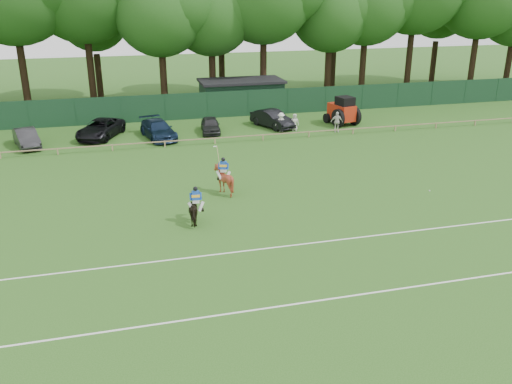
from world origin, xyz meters
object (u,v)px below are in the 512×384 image
object	(u,v)px
spectator_mid	(337,122)
hatch_grey	(210,125)
polo_ball	(430,191)
sedan_grey	(27,138)
suv_black	(100,129)
tractor	(343,111)
estate_black	(272,119)
spectator_right	(295,122)
spectator_left	(281,122)
sedan_navy	(158,130)
horse_dark	(196,210)
horse_chestnut	(224,180)
utility_shed	(241,95)

from	to	relation	value
spectator_mid	hatch_grey	bearing A→B (deg)	174.97
polo_ball	sedan_grey	bearing A→B (deg)	146.29
suv_black	tractor	xyz separation A→B (m)	(21.29, -0.90, 0.48)
estate_black	polo_ball	world-z (taller)	estate_black
spectator_right	tractor	bearing A→B (deg)	27.57
estate_black	sedan_grey	bearing A→B (deg)	159.97
sedan_grey	spectator_right	distance (m)	22.00
spectator_right	polo_ball	size ratio (longest dim) A/B	16.42
spectator_left	spectator_mid	bearing A→B (deg)	-12.93
sedan_grey	tractor	xyz separation A→B (m)	(26.89, 0.51, 0.52)
sedan_navy	tractor	distance (m)	16.67
sedan_grey	horse_dark	bearing A→B (deg)	-75.77
horse_dark	spectator_right	bearing A→B (deg)	-118.48
polo_ball	horse_chestnut	bearing A→B (deg)	166.59
horse_chestnut	hatch_grey	size ratio (longest dim) A/B	0.45
tractor	sedan_navy	bearing A→B (deg)	168.59
horse_dark	tractor	world-z (taller)	tractor
spectator_mid	tractor	size ratio (longest dim) A/B	0.51
estate_black	sedan_navy	bearing A→B (deg)	163.44
spectator_left	polo_ball	xyz separation A→B (m)	(4.53, -16.46, -0.78)
spectator_left	suv_black	bearing A→B (deg)	176.80
horse_chestnut	hatch_grey	world-z (taller)	horse_chestnut
spectator_left	utility_shed	world-z (taller)	utility_shed
horse_dark	hatch_grey	distance (m)	19.15
estate_black	polo_ball	xyz separation A→B (m)	(4.85, -18.07, -0.72)
spectator_left	polo_ball	size ratio (longest dim) A/B	18.30
horse_chestnut	sedan_navy	xyz separation A→B (m)	(-2.72, 13.91, -0.13)
horse_dark	hatch_grey	bearing A→B (deg)	-97.94
suv_black	spectator_right	size ratio (longest dim) A/B	3.68
utility_shed	suv_black	bearing A→B (deg)	-150.77
sedan_grey	polo_ball	distance (m)	30.41
spectator_left	utility_shed	bearing A→B (deg)	101.39
hatch_grey	spectator_right	world-z (taller)	spectator_right
spectator_mid	spectator_right	bearing A→B (deg)	166.29
sedan_grey	spectator_mid	bearing A→B (deg)	-20.52
horse_dark	spectator_mid	bearing A→B (deg)	-127.89
sedan_navy	hatch_grey	bearing A→B (deg)	-2.27
sedan_navy	polo_ball	bearing A→B (deg)	-60.42
suv_black	polo_ball	size ratio (longest dim) A/B	60.38
spectator_mid	polo_ball	distance (m)	15.11
spectator_left	sedan_grey	bearing A→B (deg)	-177.47
sedan_navy	estate_black	xyz separation A→B (m)	(10.21, 1.22, 0.03)
sedan_navy	utility_shed	distance (m)	13.06
hatch_grey	spectator_mid	distance (m)	10.91
horse_dark	sedan_navy	bearing A→B (deg)	-84.21
polo_ball	tractor	bearing A→B (deg)	84.77
spectator_left	utility_shed	xyz separation A→B (m)	(-1.30, 9.59, 0.71)
horse_chestnut	utility_shed	size ratio (longest dim) A/B	0.21
spectator_mid	horse_chestnut	bearing A→B (deg)	-127.10
hatch_grey	estate_black	bearing A→B (deg)	10.92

